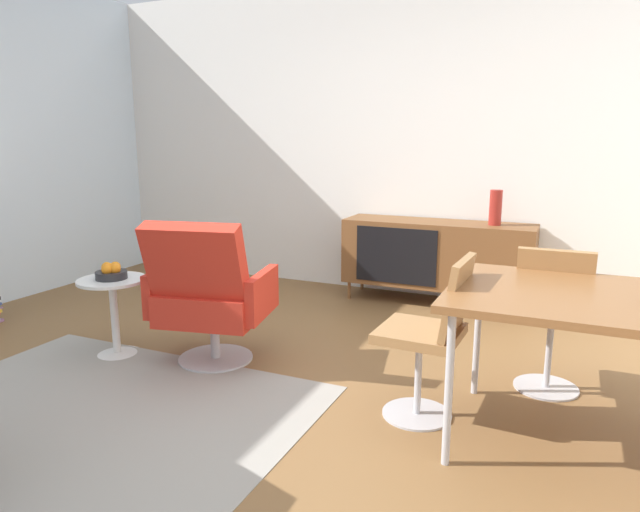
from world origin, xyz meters
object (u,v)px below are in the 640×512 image
at_px(vase_cobalt, 496,208).
at_px(fruit_bowl, 111,272).
at_px(dining_chair_back_left, 552,314).
at_px(lounge_chair_red, 209,293).
at_px(side_table_round, 114,308).
at_px(dining_chair_near_window, 432,331).
at_px(dining_table, 639,309).
at_px(sideboard, 437,254).

xyz_separation_m(vase_cobalt, fruit_bowl, (-2.13, -2.05, -0.30)).
xyz_separation_m(dining_chair_back_left, lounge_chair_red, (-1.98, -0.42, -0.00)).
xyz_separation_m(lounge_chair_red, side_table_round, (-0.67, -0.13, -0.15)).
xyz_separation_m(dining_chair_near_window, side_table_round, (-2.11, 0.01, -0.15)).
bearing_deg(lounge_chair_red, dining_table, -3.37).
height_order(lounge_chair_red, fruit_bowl, lounge_chair_red).
height_order(sideboard, dining_chair_near_window, dining_chair_near_window).
bearing_deg(side_table_round, fruit_bowl, 25.29).
distance_m(vase_cobalt, dining_table, 2.25).
bearing_deg(dining_chair_back_left, dining_chair_near_window, -133.82).
relative_size(dining_table, dining_chair_back_left, 1.87).
height_order(sideboard, side_table_round, sideboard).
distance_m(dining_table, side_table_round, 3.02).
bearing_deg(sideboard, fruit_bowl, -129.13).
bearing_deg(fruit_bowl, dining_chair_near_window, -0.38).
xyz_separation_m(sideboard, dining_table, (1.33, -2.06, 0.26)).
xyz_separation_m(vase_cobalt, lounge_chair_red, (-1.47, -1.93, -0.40)).
bearing_deg(lounge_chair_red, dining_chair_back_left, 12.02).
xyz_separation_m(vase_cobalt, dining_chair_near_window, (-0.02, -2.07, -0.39)).
relative_size(dining_chair_back_left, lounge_chair_red, 0.90).
xyz_separation_m(sideboard, dining_chair_back_left, (0.98, -1.50, 0.03)).
distance_m(dining_chair_back_left, fruit_bowl, 2.71).
bearing_deg(dining_chair_near_window, dining_chair_back_left, 46.18).
bearing_deg(dining_table, sideboard, 122.78).
height_order(dining_chair_near_window, side_table_round, dining_chair_near_window).
xyz_separation_m(sideboard, dining_chair_near_window, (0.44, -2.07, 0.03)).
height_order(dining_table, lounge_chair_red, lounge_chair_red).
bearing_deg(fruit_bowl, side_table_round, -154.71).
distance_m(sideboard, dining_chair_back_left, 1.79).
xyz_separation_m(vase_cobalt, dining_table, (0.87, -2.07, -0.17)).
bearing_deg(dining_chair_near_window, sideboard, 102.02).
relative_size(sideboard, fruit_bowl, 8.00).
xyz_separation_m(dining_table, fruit_bowl, (-3.00, 0.01, -0.13)).
bearing_deg(dining_table, side_table_round, 179.79).
relative_size(dining_chair_near_window, fruit_bowl, 4.28).
distance_m(dining_chair_near_window, fruit_bowl, 2.11).
relative_size(side_table_round, fruit_bowl, 2.60).
distance_m(sideboard, lounge_chair_red, 2.17).
xyz_separation_m(dining_chair_near_window, dining_chair_back_left, (0.54, 0.56, 0.00)).
xyz_separation_m(vase_cobalt, dining_chair_back_left, (0.52, -1.51, -0.39)).
bearing_deg(vase_cobalt, lounge_chair_red, -127.24).
height_order(vase_cobalt, side_table_round, vase_cobalt).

